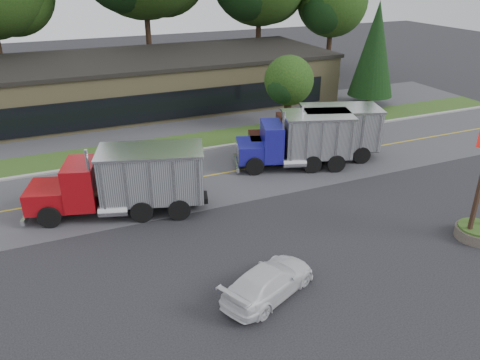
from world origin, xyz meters
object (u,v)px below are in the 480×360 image
(dump_truck_maroon, at_px, (322,132))
(rally_car, at_px, (269,281))
(dump_truck_red, at_px, (128,180))
(dump_truck_blue, at_px, (301,139))

(dump_truck_maroon, relative_size, rally_car, 2.00)
(dump_truck_red, bearing_deg, rally_car, 128.22)
(dump_truck_red, xyz_separation_m, dump_truck_blue, (10.99, 1.79, -0.01))
(dump_truck_blue, bearing_deg, dump_truck_maroon, -143.28)
(dump_truck_maroon, height_order, rally_car, dump_truck_maroon)
(dump_truck_red, height_order, dump_truck_maroon, same)
(dump_truck_maroon, bearing_deg, dump_truck_blue, 37.27)
(dump_truck_red, relative_size, dump_truck_maroon, 1.05)
(dump_truck_blue, distance_m, rally_car, 13.00)
(dump_truck_maroon, distance_m, rally_car, 14.68)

